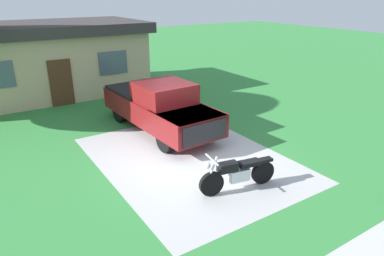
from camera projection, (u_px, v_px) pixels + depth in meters
name	position (u px, v px, depth m)	size (l,w,h in m)	color
ground_plane	(190.00, 159.00, 10.94)	(80.00, 80.00, 0.00)	#34833C
driveway_pad	(190.00, 159.00, 10.94)	(5.24, 7.03, 0.01)	#B5B5B5
motorcycle	(238.00, 173.00, 9.10)	(2.20, 0.75, 1.09)	black
pickup_truck	(158.00, 105.00, 12.96)	(2.25, 5.71, 1.90)	black
neighbor_house	(47.00, 58.00, 17.44)	(9.60, 5.60, 3.50)	tan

